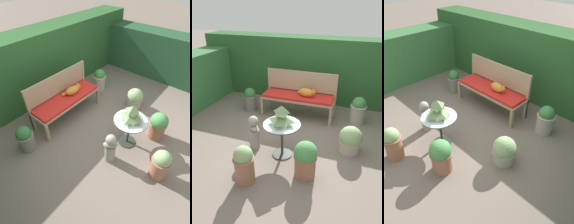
# 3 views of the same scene
# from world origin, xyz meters

# --- Properties ---
(ground) EXTENTS (30.00, 30.00, 0.00)m
(ground) POSITION_xyz_m (0.00, 0.00, 0.00)
(ground) COLOR #75665B
(foliage_hedge_back) EXTENTS (6.40, 0.77, 1.61)m
(foliage_hedge_back) POSITION_xyz_m (0.00, 2.28, 0.81)
(foliage_hedge_back) COLOR #285628
(foliage_hedge_back) RESTS_ON ground
(foliage_hedge_left) EXTENTS (0.70, 3.50, 1.28)m
(foliage_hedge_left) POSITION_xyz_m (-2.85, 0.15, 0.64)
(foliage_hedge_left) COLOR #38703D
(foliage_hedge_left) RESTS_ON ground
(garden_bench) EXTENTS (1.64, 0.52, 0.51)m
(garden_bench) POSITION_xyz_m (-0.23, 1.06, 0.44)
(garden_bench) COLOR tan
(garden_bench) RESTS_ON ground
(bench_backrest) EXTENTS (1.64, 0.06, 1.00)m
(bench_backrest) POSITION_xyz_m (-0.23, 1.30, 0.72)
(bench_backrest) COLOR tan
(bench_backrest) RESTS_ON ground
(cat) EXTENTS (0.44, 0.25, 0.21)m
(cat) POSITION_xyz_m (-0.03, 1.06, 0.60)
(cat) COLOR orange
(cat) RESTS_ON garden_bench
(patio_table) EXTENTS (0.62, 0.62, 0.61)m
(patio_table) POSITION_xyz_m (-0.05, -0.43, 0.48)
(patio_table) COLOR #2D332D
(patio_table) RESTS_ON ground
(pagoda_birdhouse) EXTENTS (0.33, 0.33, 0.33)m
(pagoda_birdhouse) POSITION_xyz_m (-0.05, -0.43, 0.75)
(pagoda_birdhouse) COLOR silver
(pagoda_birdhouse) RESTS_ON patio_table
(garden_bust) EXTENTS (0.29, 0.29, 0.63)m
(garden_bust) POSITION_xyz_m (-0.59, -0.39, 0.32)
(garden_bust) COLOR gray
(garden_bust) RESTS_ON ground
(potted_plant_hedge_corner) EXTENTS (0.35, 0.35, 0.60)m
(potted_plant_hedge_corner) POSITION_xyz_m (1.09, 1.18, 0.30)
(potted_plant_hedge_corner) COLOR #ADA393
(potted_plant_hedge_corner) RESTS_ON ground
(potted_plant_path_edge) EXTENTS (0.33, 0.33, 0.56)m
(potted_plant_path_edge) POSITION_xyz_m (-1.40, 0.97, 0.29)
(potted_plant_path_edge) COLOR slate
(potted_plant_path_edge) RESTS_ON ground
(potted_plant_table_far) EXTENTS (0.32, 0.32, 0.60)m
(potted_plant_table_far) POSITION_xyz_m (-0.33, -1.20, 0.31)
(potted_plant_table_far) COLOR #9E664C
(potted_plant_table_far) RESTS_ON ground
(potted_plant_table_near) EXTENTS (0.35, 0.35, 0.60)m
(potted_plant_table_near) POSITION_xyz_m (0.46, -0.80, 0.31)
(potted_plant_table_near) COLOR #9E664C
(potted_plant_table_near) RESTS_ON ground
(potted_plant_patio_mid) EXTENTS (0.39, 0.39, 0.50)m
(potted_plant_patio_mid) POSITION_xyz_m (1.04, 0.04, 0.24)
(potted_plant_patio_mid) COLOR #ADA393
(potted_plant_patio_mid) RESTS_ON ground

